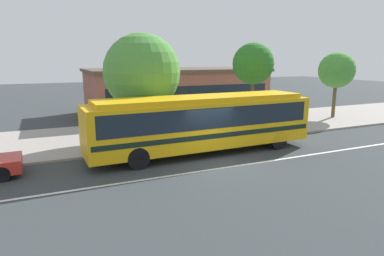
% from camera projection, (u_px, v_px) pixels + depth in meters
% --- Properties ---
extents(ground_plane, '(120.00, 120.00, 0.00)m').
position_uv_depth(ground_plane, '(215.00, 163.00, 15.72)').
color(ground_plane, '#343A3D').
extents(sidewalk_slab, '(60.00, 8.00, 0.12)m').
position_uv_depth(sidewalk_slab, '(164.00, 132.00, 22.10)').
color(sidewalk_slab, '#9D948E').
rests_on(sidewalk_slab, ground_plane).
extents(lane_stripe_center, '(56.00, 0.16, 0.01)m').
position_uv_depth(lane_stripe_center, '(223.00, 168.00, 15.00)').
color(lane_stripe_center, silver).
rests_on(lane_stripe_center, ground_plane).
extents(transit_bus, '(11.89, 2.84, 2.95)m').
position_uv_depth(transit_bus, '(203.00, 120.00, 17.09)').
color(transit_bus, gold).
rests_on(transit_bus, ground_plane).
extents(pedestrian_waiting_near_sign, '(0.41, 0.41, 1.67)m').
position_uv_depth(pedestrian_waiting_near_sign, '(182.00, 126.00, 18.65)').
color(pedestrian_waiting_near_sign, '#1F3045').
rests_on(pedestrian_waiting_near_sign, sidewalk_slab).
extents(pedestrian_walking_along_curb, '(0.48, 0.48, 1.70)m').
position_uv_depth(pedestrian_walking_along_curb, '(175.00, 125.00, 19.05)').
color(pedestrian_walking_along_curb, '#2B3137').
rests_on(pedestrian_walking_along_curb, sidewalk_slab).
extents(bus_stop_sign, '(0.11, 0.44, 2.47)m').
position_uv_depth(bus_stop_sign, '(242.00, 111.00, 20.14)').
color(bus_stop_sign, gray).
rests_on(bus_stop_sign, sidewalk_slab).
extents(street_tree_near_stop, '(4.33, 4.33, 6.11)m').
position_uv_depth(street_tree_near_stop, '(142.00, 72.00, 18.76)').
color(street_tree_near_stop, brown).
rests_on(street_tree_near_stop, sidewalk_slab).
extents(street_tree_mid_block, '(2.76, 2.76, 5.74)m').
position_uv_depth(street_tree_mid_block, '(253.00, 64.00, 22.29)').
color(street_tree_mid_block, brown).
rests_on(street_tree_mid_block, sidewalk_slab).
extents(street_tree_far_end, '(2.83, 2.83, 5.20)m').
position_uv_depth(street_tree_far_end, '(337.00, 71.00, 26.60)').
color(street_tree_far_end, brown).
rests_on(street_tree_far_end, sidewalk_slab).
extents(station_building, '(15.26, 8.37, 3.95)m').
position_uv_depth(station_building, '(175.00, 91.00, 30.00)').
color(station_building, '#965747').
rests_on(station_building, ground_plane).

